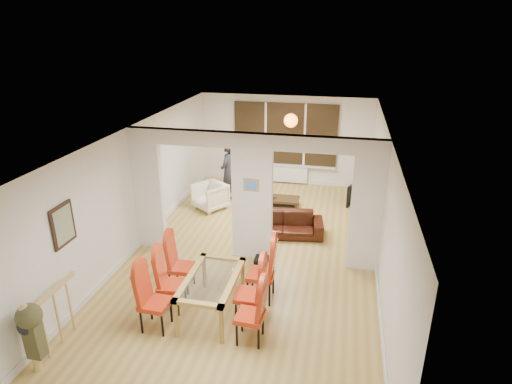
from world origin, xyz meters
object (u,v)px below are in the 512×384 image
(dining_table, at_px, (212,295))
(dining_chair_lb, at_px, (171,281))
(television, at_px, (352,191))
(dining_chair_lc, at_px, (181,264))
(coffee_table, at_px, (279,202))
(dining_chair_rc, at_px, (261,270))
(person, at_px, (228,172))
(bottle, at_px, (272,192))
(dining_chair_rb, at_px, (250,291))
(dining_chair_la, at_px, (155,299))
(dining_chair_ra, at_px, (250,312))
(sofa, at_px, (283,224))
(bowl, at_px, (272,197))
(armchair, at_px, (210,196))

(dining_table, relative_size, dining_chair_lb, 1.38)
(dining_chair_lb, relative_size, television, 1.03)
(dining_chair_lc, bearing_deg, coffee_table, 72.39)
(dining_chair_rc, xyz_separation_m, coffee_table, (-0.32, 4.07, -0.46))
(dining_table, height_order, person, person)
(dining_table, height_order, bottle, dining_table)
(coffee_table, bearing_deg, dining_chair_rb, -86.77)
(dining_chair_rc, height_order, television, dining_chair_rc)
(dining_chair_la, bearing_deg, bottle, 82.42)
(dining_chair_ra, relative_size, sofa, 0.57)
(dining_chair_rb, bearing_deg, bowl, 96.24)
(bottle, bearing_deg, bowl, -74.92)
(dining_chair_la, distance_m, dining_chair_lc, 1.10)
(bottle, distance_m, bowl, 0.14)
(armchair, distance_m, bottle, 1.60)
(dining_chair_rc, height_order, sofa, dining_chair_rc)
(dining_chair_rb, relative_size, sofa, 0.61)
(person, xyz_separation_m, television, (3.24, 0.70, -0.54))
(armchair, bearing_deg, sofa, 7.24)
(dining_chair_la, xyz_separation_m, person, (-0.25, 5.23, 0.30))
(dining_chair_rc, distance_m, person, 4.47)
(dining_chair_lb, distance_m, dining_chair_ra, 1.53)
(bowl, bearing_deg, dining_chair_ra, -83.68)
(dining_chair_ra, height_order, coffee_table, dining_chair_ra)
(dining_table, relative_size, dining_chair_ra, 1.41)
(dining_chair_rc, bearing_deg, dining_chair_lb, -159.16)
(dining_chair_lc, xyz_separation_m, sofa, (1.47, 2.48, -0.25))
(dining_chair_lb, height_order, dining_chair_lc, dining_chair_lb)
(dining_table, distance_m, television, 5.83)
(dining_chair_ra, distance_m, coffee_table, 5.17)
(television, distance_m, coffee_table, 2.02)
(dining_chair_la, relative_size, person, 0.64)
(dining_table, relative_size, dining_chair_la, 1.36)
(dining_chair_rc, height_order, bowl, dining_chair_rc)
(dining_table, bearing_deg, television, 67.34)
(person, bearing_deg, television, 110.85)
(dining_table, xyz_separation_m, dining_chair_rc, (0.71, 0.56, 0.24))
(dining_table, distance_m, bowl, 4.57)
(dining_chair_ra, bearing_deg, television, 78.96)
(coffee_table, bearing_deg, armchair, -163.50)
(dining_chair_ra, xyz_separation_m, person, (-1.76, 5.20, 0.32))
(dining_chair_ra, xyz_separation_m, sofa, (-0.04, 3.55, -0.25))
(dining_chair_rc, bearing_deg, dining_chair_lc, 178.19)
(dining_chair_lb, bearing_deg, dining_table, -5.93)
(dining_chair_ra, bearing_deg, coffee_table, 97.31)
(person, distance_m, bowl, 1.33)
(dining_chair_lb, bearing_deg, dining_chair_rc, 14.57)
(bowl, bearing_deg, armchair, -163.63)
(dining_table, distance_m, dining_chair_rc, 0.93)
(armchair, bearing_deg, person, 93.73)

